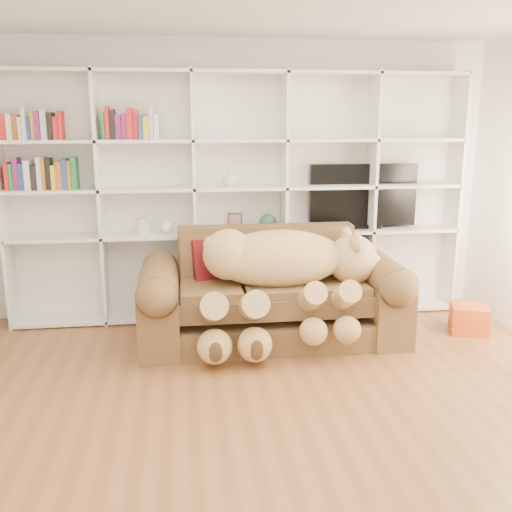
{
  "coord_description": "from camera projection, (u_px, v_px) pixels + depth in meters",
  "views": [
    {
      "loc": [
        -0.56,
        -3.19,
        1.95
      ],
      "look_at": [
        0.07,
        1.63,
        0.78
      ],
      "focal_mm": 40.0,
      "sensor_mm": 36.0,
      "label": 1
    }
  ],
  "objects": [
    {
      "name": "floor",
      "position": [
        278.0,
        435.0,
        3.6
      ],
      "size": [
        5.0,
        5.0,
        0.0
      ],
      "primitive_type": "plane",
      "color": "brown",
      "rests_on": "ground"
    },
    {
      "name": "figurine_tall",
      "position": [
        142.0,
        226.0,
        5.48
      ],
      "size": [
        0.1,
        0.1,
        0.16
      ],
      "primitive_type": "cylinder",
      "rotation": [
        0.0,
        0.0,
        -0.25
      ],
      "color": "beige",
      "rests_on": "bookshelf"
    },
    {
      "name": "tv",
      "position": [
        363.0,
        196.0,
        5.76
      ],
      "size": [
        1.1,
        0.18,
        0.65
      ],
      "color": "black",
      "rests_on": "bookshelf"
    },
    {
      "name": "wall_back",
      "position": [
        238.0,
        180.0,
        5.7
      ],
      "size": [
        5.0,
        0.02,
        2.7
      ],
      "primitive_type": "cube",
      "color": "white",
      "rests_on": "floor"
    },
    {
      "name": "snow_globe",
      "position": [
        167.0,
        227.0,
        5.52
      ],
      "size": [
        0.12,
        0.12,
        0.12
      ],
      "primitive_type": "sphere",
      "color": "white",
      "rests_on": "bookshelf"
    },
    {
      "name": "throw_pillow",
      "position": [
        215.0,
        261.0,
        5.15
      ],
      "size": [
        0.44,
        0.31,
        0.42
      ],
      "primitive_type": "cube",
      "rotation": [
        -0.24,
        0.0,
        0.22
      ],
      "color": "#611210",
      "rests_on": "sofa"
    },
    {
      "name": "shelf_vase",
      "position": [
        231.0,
        178.0,
        5.49
      ],
      "size": [
        0.16,
        0.16,
        0.16
      ],
      "primitive_type": "imported",
      "rotation": [
        0.0,
        0.0,
        0.02
      ],
      "color": "beige",
      "rests_on": "bookshelf"
    },
    {
      "name": "teddy_bear",
      "position": [
        282.0,
        272.0,
        4.88
      ],
      "size": [
        1.69,
        0.94,
        0.98
      ],
      "rotation": [
        0.0,
        0.0,
        0.14
      ],
      "color": "tan",
      "rests_on": "sofa"
    },
    {
      "name": "sofa",
      "position": [
        271.0,
        299.0,
        5.14
      ],
      "size": [
        2.33,
        1.0,
        0.98
      ],
      "color": "brown",
      "rests_on": "floor"
    },
    {
      "name": "green_vase",
      "position": [
        268.0,
        223.0,
        5.64
      ],
      "size": [
        0.17,
        0.17,
        0.17
      ],
      "primitive_type": "sphere",
      "color": "#2F5D3B",
      "rests_on": "bookshelf"
    },
    {
      "name": "bookshelf",
      "position": [
        214.0,
        187.0,
        5.55
      ],
      "size": [
        4.43,
        0.35,
        2.4
      ],
      "color": "white",
      "rests_on": "floor"
    },
    {
      "name": "gift_box",
      "position": [
        469.0,
        319.0,
        5.32
      ],
      "size": [
        0.41,
        0.39,
        0.26
      ],
      "primitive_type": "cube",
      "rotation": [
        0.0,
        0.0,
        -0.34
      ],
      "color": "#C14919",
      "rests_on": "floor"
    },
    {
      "name": "figurine_short",
      "position": [
        147.0,
        228.0,
        5.5
      ],
      "size": [
        0.08,
        0.08,
        0.11
      ],
      "primitive_type": "cylinder",
      "rotation": [
        0.0,
        0.0,
        -0.37
      ],
      "color": "beige",
      "rests_on": "bookshelf"
    },
    {
      "name": "picture_frame",
      "position": [
        235.0,
        222.0,
        5.59
      ],
      "size": [
        0.15,
        0.06,
        0.18
      ],
      "primitive_type": "cube",
      "rotation": [
        0.0,
        0.0,
        -0.26
      ],
      "color": "brown",
      "rests_on": "bookshelf"
    }
  ]
}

